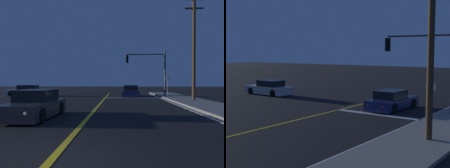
# 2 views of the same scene
# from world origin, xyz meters

# --- Properties ---
(ground_plane) EXTENTS (160.00, 160.00, 0.00)m
(ground_plane) POSITION_xyz_m (0.00, 0.00, 0.00)
(ground_plane) COLOR black
(sidewalk_right) EXTENTS (3.20, 37.53, 0.15)m
(sidewalk_right) POSITION_xyz_m (7.67, 10.43, 0.07)
(sidewalk_right) COLOR gray
(sidewalk_right) RESTS_ON ground
(lane_line_center) EXTENTS (0.20, 35.45, 0.01)m
(lane_line_center) POSITION_xyz_m (0.00, 10.43, 0.01)
(lane_line_center) COLOR gold
(lane_line_center) RESTS_ON ground
(lane_line_edge_right) EXTENTS (0.16, 35.45, 0.01)m
(lane_line_edge_right) POSITION_xyz_m (5.82, 10.43, 0.01)
(lane_line_edge_right) COLOR white
(lane_line_edge_right) RESTS_ON ground
(stop_bar) EXTENTS (6.07, 0.50, 0.01)m
(stop_bar) POSITION_xyz_m (3.03, 19.35, 0.01)
(stop_bar) COLOR white
(stop_bar) RESTS_ON ground
(car_far_approaching_silver) EXTENTS (4.73, 1.89, 1.34)m
(car_far_approaching_silver) POSITION_xyz_m (-9.85, 22.14, 0.58)
(car_far_approaching_silver) COLOR #B2B5BA
(car_far_approaching_silver) RESTS_ON ground
(car_mid_block_charcoal) EXTENTS (2.03, 4.35, 1.34)m
(car_mid_block_charcoal) POSITION_xyz_m (-2.53, 6.00, 0.58)
(car_mid_block_charcoal) COLOR #2D2D33
(car_mid_block_charcoal) RESTS_ON ground
(car_side_waiting_navy) EXTENTS (2.02, 4.60, 1.34)m
(car_side_waiting_navy) POSITION_xyz_m (2.83, 21.65, 0.58)
(car_side_waiting_navy) COLOR navy
(car_side_waiting_navy) RESTS_ON ground
(traffic_signal_near_right) EXTENTS (4.66, 0.28, 5.37)m
(traffic_signal_near_right) POSITION_xyz_m (5.12, 21.65, 3.64)
(traffic_signal_near_right) COLOR #38383D
(traffic_signal_near_right) RESTS_ON ground
(utility_pole_right) EXTENTS (1.93, 0.29, 9.50)m
(utility_pole_right) POSITION_xyz_m (7.97, 14.95, 4.98)
(utility_pole_right) COLOR #42301E
(utility_pole_right) RESTS_ON ground
(street_sign_corner) EXTENTS (0.56, 0.06, 2.29)m
(street_sign_corner) POSITION_xyz_m (6.57, 18.85, 1.55)
(street_sign_corner) COLOR slate
(street_sign_corner) RESTS_ON ground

